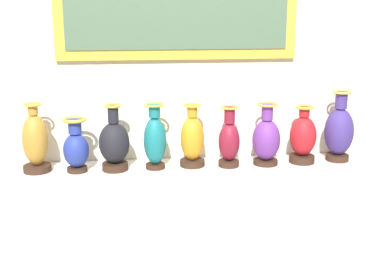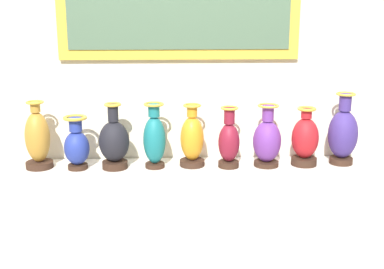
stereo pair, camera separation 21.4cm
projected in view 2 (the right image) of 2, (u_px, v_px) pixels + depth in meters
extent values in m
cube|color=silver|center=(192.00, 232.00, 3.16)|extent=(2.19, 0.29, 0.87)
cube|color=beige|center=(191.00, 86.00, 3.14)|extent=(4.24, 0.10, 2.63)
cube|color=gold|center=(179.00, 8.00, 2.96)|extent=(1.42, 0.03, 0.59)
cube|color=#48644D|center=(179.00, 8.00, 2.94)|extent=(1.30, 0.01, 0.47)
cylinder|color=#382319|center=(40.00, 165.00, 3.00)|extent=(0.16, 0.16, 0.04)
ellipsoid|color=#B27F2D|center=(37.00, 137.00, 2.96)|extent=(0.14, 0.14, 0.30)
cylinder|color=#B27F2D|center=(35.00, 107.00, 2.91)|extent=(0.06, 0.06, 0.06)
torus|color=gold|center=(35.00, 102.00, 2.90)|extent=(0.10, 0.10, 0.01)
cylinder|color=#382319|center=(78.00, 167.00, 2.98)|extent=(0.11, 0.11, 0.03)
ellipsoid|color=#263899|center=(77.00, 148.00, 2.95)|extent=(0.15, 0.15, 0.20)
cylinder|color=#263899|center=(75.00, 125.00, 2.92)|extent=(0.07, 0.07, 0.08)
torus|color=gold|center=(75.00, 118.00, 2.91)|extent=(0.14, 0.14, 0.02)
cylinder|color=#382319|center=(115.00, 165.00, 2.99)|extent=(0.15, 0.15, 0.04)
ellipsoid|color=black|center=(114.00, 141.00, 2.95)|extent=(0.17, 0.17, 0.24)
cylinder|color=black|center=(113.00, 113.00, 2.91)|extent=(0.06, 0.06, 0.10)
torus|color=gold|center=(113.00, 104.00, 2.90)|extent=(0.10, 0.10, 0.02)
cylinder|color=#382319|center=(155.00, 165.00, 3.01)|extent=(0.11, 0.11, 0.03)
ellipsoid|color=#19727A|center=(154.00, 140.00, 2.97)|extent=(0.13, 0.13, 0.28)
cylinder|color=#19727A|center=(154.00, 110.00, 2.92)|extent=(0.07, 0.07, 0.07)
torus|color=gold|center=(154.00, 104.00, 2.91)|extent=(0.12, 0.12, 0.01)
cylinder|color=#382319|center=(193.00, 163.00, 3.04)|extent=(0.15, 0.15, 0.04)
ellipsoid|color=orange|center=(193.00, 138.00, 3.00)|extent=(0.14, 0.14, 0.26)
cylinder|color=orange|center=(193.00, 111.00, 2.96)|extent=(0.06, 0.06, 0.07)
torus|color=gold|center=(193.00, 105.00, 2.95)|extent=(0.11, 0.11, 0.01)
cylinder|color=#382319|center=(229.00, 164.00, 3.01)|extent=(0.12, 0.12, 0.03)
ellipsoid|color=maroon|center=(229.00, 143.00, 2.98)|extent=(0.12, 0.12, 0.23)
cylinder|color=maroon|center=(229.00, 116.00, 2.94)|extent=(0.06, 0.06, 0.09)
torus|color=gold|center=(230.00, 108.00, 2.93)|extent=(0.10, 0.10, 0.01)
cylinder|color=#382319|center=(266.00, 163.00, 3.03)|extent=(0.15, 0.15, 0.03)
ellipsoid|color=#6B3393|center=(267.00, 141.00, 3.00)|extent=(0.17, 0.17, 0.25)
cylinder|color=#6B3393|center=(268.00, 113.00, 2.96)|extent=(0.07, 0.07, 0.09)
torus|color=gold|center=(268.00, 106.00, 2.95)|extent=(0.12, 0.12, 0.01)
cylinder|color=#382319|center=(304.00, 161.00, 3.05)|extent=(0.15, 0.15, 0.04)
ellipsoid|color=red|center=(305.00, 138.00, 3.02)|extent=(0.16, 0.16, 0.24)
cylinder|color=red|center=(307.00, 113.00, 2.98)|extent=(0.06, 0.06, 0.06)
torus|color=gold|center=(307.00, 109.00, 2.97)|extent=(0.11, 0.11, 0.02)
cylinder|color=#382319|center=(341.00, 160.00, 3.08)|extent=(0.14, 0.14, 0.04)
ellipsoid|color=#3F2D7F|center=(343.00, 134.00, 3.04)|extent=(0.18, 0.18, 0.29)
cylinder|color=#3F2D7F|center=(345.00, 102.00, 2.99)|extent=(0.07, 0.07, 0.10)
torus|color=gold|center=(346.00, 94.00, 2.98)|extent=(0.11, 0.11, 0.01)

